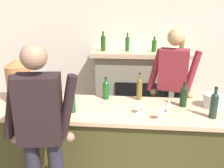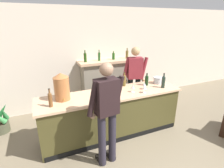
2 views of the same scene
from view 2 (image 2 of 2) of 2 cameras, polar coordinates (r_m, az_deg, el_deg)
The scene contains 16 objects.
wall_back_panel at distance 5.10m, azimuth -5.69°, elevation 8.50°, with size 12.00×0.07×2.75m.
bar_counter at distance 3.82m, azimuth -0.06°, elevation -9.67°, with size 3.01×0.76×0.97m.
fireplace_stone at distance 5.13m, azimuth -1.67°, elevation 0.62°, with size 1.61×0.52×1.65m.
person_customer at distance 2.82m, azimuth -1.73°, elevation -8.95°, with size 0.65×0.34×1.81m.
person_bartender at distance 4.43m, azimuth 7.32°, elevation 1.67°, with size 0.65×0.37×1.80m.
copper_dispenser at distance 3.36m, azimuth -16.14°, elevation -0.77°, with size 0.29×0.32×0.52m.
ice_bucket_steel at distance 4.30m, azimuth 14.74°, elevation 1.22°, with size 0.21×0.21×0.15m.
wine_bottle_chardonnay_pale at distance 4.09m, azimuth 11.25°, elevation 1.35°, with size 0.08×0.08×0.29m.
wine_bottle_cabernet_heavy at distance 3.18m, azimuth -19.54°, elevation -4.60°, with size 0.07×0.07×0.34m.
wine_bottle_port_short at distance 4.02m, azimuth 16.44°, elevation 0.86°, with size 0.08×0.08×0.33m.
wine_bottle_burgundy_dark at distance 3.81m, azimuth -1.39°, elevation 0.27°, with size 0.08×0.08×0.28m.
wine_bottle_rose_blush at distance 3.34m, azimuth -3.63°, elevation -2.74°, with size 0.07×0.07×0.27m.
wine_bottle_merlot_tall at distance 3.97m, azimuth 4.05°, elevation 1.36°, with size 0.07×0.07×0.34m.
wine_glass_front_left at distance 3.65m, azimuth 10.66°, elevation -1.11°, with size 0.08×0.08×0.16m.
wine_glass_front_right at distance 3.65m, azimuth 6.86°, elevation -1.03°, with size 0.08×0.08×0.16m.
wine_glass_by_dispenser at distance 3.84m, azimuth 10.55°, elevation -0.19°, with size 0.08×0.08×0.15m.
Camera 2 is at (-1.50, -1.05, 2.36)m, focal length 28.00 mm.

